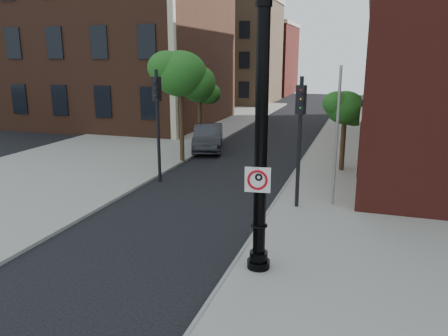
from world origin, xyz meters
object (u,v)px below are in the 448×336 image
(lamppost, at_px, (261,149))
(traffic_signal_left, at_px, (157,108))
(traffic_signal_right, at_px, (300,122))
(no_parking_sign, at_px, (258,180))
(parked_car, at_px, (208,138))

(lamppost, xyz_separation_m, traffic_signal_left, (-6.30, 6.99, 0.06))
(traffic_signal_right, bearing_deg, lamppost, -79.34)
(no_parking_sign, xyz_separation_m, parked_car, (-6.58, 14.44, -1.80))
(traffic_signal_left, relative_size, traffic_signal_right, 1.03)
(lamppost, distance_m, no_parking_sign, 0.76)
(traffic_signal_left, distance_m, traffic_signal_right, 6.75)
(lamppost, xyz_separation_m, parked_car, (-6.61, 14.26, -2.54))
(lamppost, relative_size, parked_car, 1.52)
(no_parking_sign, bearing_deg, traffic_signal_left, 123.79)
(traffic_signal_left, xyz_separation_m, traffic_signal_right, (6.50, -1.81, -0.09))
(traffic_signal_right, bearing_deg, parked_car, 139.73)
(parked_car, xyz_separation_m, traffic_signal_left, (0.30, -7.27, 2.60))
(lamppost, height_order, traffic_signal_right, lamppost)
(lamppost, height_order, traffic_signal_left, lamppost)
(parked_car, distance_m, traffic_signal_left, 7.72)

